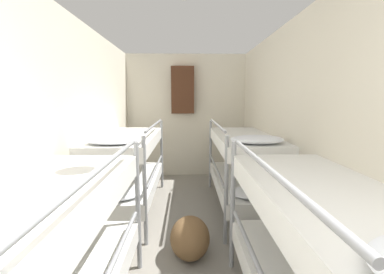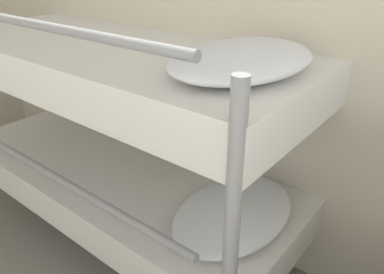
{
  "view_description": "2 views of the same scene",
  "coord_description": "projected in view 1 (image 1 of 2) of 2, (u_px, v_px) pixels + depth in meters",
  "views": [
    {
      "loc": [
        0.02,
        0.2,
        1.55
      ],
      "look_at": [
        0.09,
        4.07,
        0.98
      ],
      "focal_mm": 24.0,
      "sensor_mm": 36.0,
      "label": 1
    },
    {
      "loc": [
        -0.24,
        2.38,
        1.42
      ],
      "look_at": [
        0.7,
        3.13,
        0.82
      ],
      "focal_mm": 35.0,
      "sensor_mm": 36.0,
      "label": 2
    }
  ],
  "objects": [
    {
      "name": "wall_back",
      "position": [
        186.0,
        116.0,
        5.17
      ],
      "size": [
        2.46,
        0.06,
        2.43
      ],
      "color": "beige",
      "rests_on": "ground_plane"
    },
    {
      "name": "wall_left",
      "position": [
        61.0,
        135.0,
        2.47
      ],
      "size": [
        0.06,
        5.46,
        2.43
      ],
      "color": "beige",
      "rests_on": "ground_plane"
    },
    {
      "name": "bunk_stack_right_near",
      "position": [
        334.0,
        265.0,
        1.36
      ],
      "size": [
        0.76,
        1.87,
        1.22
      ],
      "color": "gray",
      "rests_on": "ground_plane"
    },
    {
      "name": "wall_right",
      "position": [
        307.0,
        134.0,
        2.52
      ],
      "size": [
        0.06,
        5.46,
        2.43
      ],
      "color": "beige",
      "rests_on": "ground_plane"
    },
    {
      "name": "bunk_stack_right_far",
      "position": [
        243.0,
        163.0,
        3.54
      ],
      "size": [
        0.76,
        1.87,
        1.22
      ],
      "color": "gray",
      "rests_on": "ground_plane"
    },
    {
      "name": "duffel_bag",
      "position": [
        190.0,
        237.0,
        2.54
      ],
      "size": [
        0.39,
        0.52,
        0.39
      ],
      "color": "brown",
      "rests_on": "ground_plane"
    },
    {
      "name": "bunk_stack_left_far",
      "position": [
        128.0,
        163.0,
        3.51
      ],
      "size": [
        0.76,
        1.87,
        1.22
      ],
      "color": "gray",
      "rests_on": "ground_plane"
    },
    {
      "name": "hanging_coat",
      "position": [
        183.0,
        90.0,
        4.94
      ],
      "size": [
        0.44,
        0.12,
        0.9
      ],
      "color": "#472819"
    },
    {
      "name": "bunk_stack_left_near",
      "position": [
        32.0,
        269.0,
        1.33
      ],
      "size": [
        0.76,
        1.87,
        1.22
      ],
      "color": "gray",
      "rests_on": "ground_plane"
    }
  ]
}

